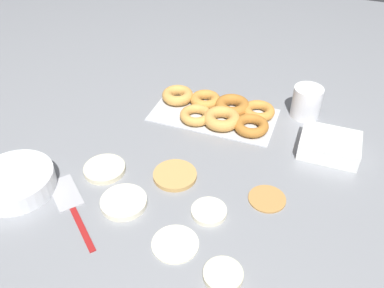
{
  "coord_description": "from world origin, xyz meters",
  "views": [
    {
      "loc": [
        -0.29,
        0.71,
        0.72
      ],
      "look_at": [
        0.0,
        -0.08,
        0.04
      ],
      "focal_mm": 38.0,
      "sensor_mm": 36.0,
      "label": 1
    }
  ],
  "objects_px": {
    "pancake_2": "(267,198)",
    "pancake_5": "(209,211)",
    "pancake_0": "(223,275)",
    "pancake_3": "(175,243)",
    "pancake_4": "(175,175)",
    "container_stack": "(330,145)",
    "spatula": "(69,200)",
    "batter_bowl": "(15,182)",
    "paper_cup": "(307,102)",
    "pancake_6": "(105,169)",
    "donut_tray": "(219,111)",
    "pancake_1": "(124,202)"
  },
  "relations": [
    {
      "from": "pancake_6",
      "to": "pancake_3",
      "type": "bearing_deg",
      "value": 149.59
    },
    {
      "from": "pancake_0",
      "to": "pancake_1",
      "type": "bearing_deg",
      "value": -20.72
    },
    {
      "from": "pancake_5",
      "to": "pancake_3",
      "type": "bearing_deg",
      "value": 69.77
    },
    {
      "from": "pancake_6",
      "to": "batter_bowl",
      "type": "xyz_separation_m",
      "value": [
        0.17,
        0.13,
        0.02
      ]
    },
    {
      "from": "pancake_3",
      "to": "pancake_5",
      "type": "xyz_separation_m",
      "value": [
        -0.04,
        -0.11,
        0.0
      ]
    },
    {
      "from": "batter_bowl",
      "to": "paper_cup",
      "type": "height_order",
      "value": "paper_cup"
    },
    {
      "from": "container_stack",
      "to": "pancake_3",
      "type": "bearing_deg",
      "value": 57.42
    },
    {
      "from": "pancake_3",
      "to": "pancake_4",
      "type": "bearing_deg",
      "value": -67.69
    },
    {
      "from": "pancake_1",
      "to": "pancake_5",
      "type": "bearing_deg",
      "value": -167.59
    },
    {
      "from": "pancake_3",
      "to": "container_stack",
      "type": "relative_size",
      "value": 0.65
    },
    {
      "from": "pancake_4",
      "to": "pancake_5",
      "type": "height_order",
      "value": "same"
    },
    {
      "from": "pancake_4",
      "to": "pancake_6",
      "type": "distance_m",
      "value": 0.18
    },
    {
      "from": "pancake_2",
      "to": "pancake_4",
      "type": "xyz_separation_m",
      "value": [
        0.24,
        0.0,
        0.0
      ]
    },
    {
      "from": "pancake_1",
      "to": "pancake_6",
      "type": "height_order",
      "value": "pancake_1"
    },
    {
      "from": "pancake_6",
      "to": "spatula",
      "type": "bearing_deg",
      "value": 76.59
    },
    {
      "from": "pancake_4",
      "to": "paper_cup",
      "type": "xyz_separation_m",
      "value": [
        -0.27,
        -0.39,
        0.04
      ]
    },
    {
      "from": "pancake_3",
      "to": "spatula",
      "type": "bearing_deg",
      "value": -6.02
    },
    {
      "from": "pancake_0",
      "to": "pancake_2",
      "type": "relative_size",
      "value": 0.89
    },
    {
      "from": "pancake_2",
      "to": "pancake_6",
      "type": "distance_m",
      "value": 0.42
    },
    {
      "from": "pancake_3",
      "to": "pancake_4",
      "type": "xyz_separation_m",
      "value": [
        0.08,
        -0.2,
        0.0
      ]
    },
    {
      "from": "pancake_5",
      "to": "pancake_6",
      "type": "height_order",
      "value": "pancake_6"
    },
    {
      "from": "container_stack",
      "to": "spatula",
      "type": "height_order",
      "value": "container_stack"
    },
    {
      "from": "batter_bowl",
      "to": "paper_cup",
      "type": "distance_m",
      "value": 0.84
    },
    {
      "from": "batter_bowl",
      "to": "container_stack",
      "type": "height_order",
      "value": "same"
    },
    {
      "from": "pancake_0",
      "to": "pancake_6",
      "type": "bearing_deg",
      "value": -26.86
    },
    {
      "from": "paper_cup",
      "to": "spatula",
      "type": "bearing_deg",
      "value": 49.48
    },
    {
      "from": "paper_cup",
      "to": "pancake_2",
      "type": "bearing_deg",
      "value": 85.37
    },
    {
      "from": "pancake_1",
      "to": "donut_tray",
      "type": "xyz_separation_m",
      "value": [
        -0.1,
        -0.43,
        0.01
      ]
    },
    {
      "from": "pancake_6",
      "to": "paper_cup",
      "type": "bearing_deg",
      "value": -135.75
    },
    {
      "from": "pancake_4",
      "to": "batter_bowl",
      "type": "distance_m",
      "value": 0.39
    },
    {
      "from": "pancake_0",
      "to": "pancake_6",
      "type": "xyz_separation_m",
      "value": [
        0.38,
        -0.19,
        0.0
      ]
    },
    {
      "from": "pancake_5",
      "to": "donut_tray",
      "type": "height_order",
      "value": "donut_tray"
    },
    {
      "from": "pancake_3",
      "to": "paper_cup",
      "type": "bearing_deg",
      "value": -107.78
    },
    {
      "from": "pancake_2",
      "to": "pancake_5",
      "type": "relative_size",
      "value": 1.09
    },
    {
      "from": "pancake_1",
      "to": "container_stack",
      "type": "relative_size",
      "value": 0.7
    },
    {
      "from": "donut_tray",
      "to": "paper_cup",
      "type": "bearing_deg",
      "value": -159.04
    },
    {
      "from": "spatula",
      "to": "pancake_6",
      "type": "bearing_deg",
      "value": -63.98
    },
    {
      "from": "pancake_6",
      "to": "pancake_2",
      "type": "bearing_deg",
      "value": -173.53
    },
    {
      "from": "pancake_1",
      "to": "pancake_4",
      "type": "xyz_separation_m",
      "value": [
        -0.08,
        -0.13,
        -0.0
      ]
    },
    {
      "from": "container_stack",
      "to": "spatula",
      "type": "relative_size",
      "value": 0.7
    },
    {
      "from": "spatula",
      "to": "pancake_3",
      "type": "bearing_deg",
      "value": -146.6
    },
    {
      "from": "container_stack",
      "to": "spatula",
      "type": "distance_m",
      "value": 0.69
    },
    {
      "from": "pancake_6",
      "to": "batter_bowl",
      "type": "distance_m",
      "value": 0.22
    },
    {
      "from": "pancake_1",
      "to": "donut_tray",
      "type": "distance_m",
      "value": 0.44
    },
    {
      "from": "pancake_2",
      "to": "pancake_3",
      "type": "distance_m",
      "value": 0.25
    },
    {
      "from": "pancake_3",
      "to": "paper_cup",
      "type": "height_order",
      "value": "paper_cup"
    },
    {
      "from": "pancake_3",
      "to": "pancake_6",
      "type": "distance_m",
      "value": 0.3
    },
    {
      "from": "batter_bowl",
      "to": "spatula",
      "type": "xyz_separation_m",
      "value": [
        -0.14,
        -0.01,
        -0.02
      ]
    },
    {
      "from": "donut_tray",
      "to": "pancake_2",
      "type": "bearing_deg",
      "value": 125.94
    },
    {
      "from": "pancake_2",
      "to": "pancake_5",
      "type": "bearing_deg",
      "value": 37.68
    }
  ]
}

